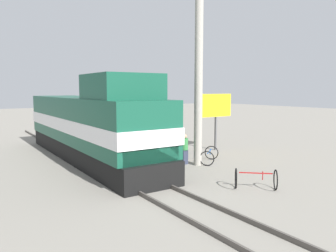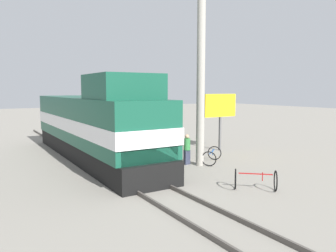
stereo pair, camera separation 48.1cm
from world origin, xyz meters
TOP-DOWN VIEW (x-y plane):
  - ground_plane at (0.00, 0.00)m, footprint 120.00×120.00m
  - rail_near at (-0.72, 0.00)m, footprint 0.08×35.98m
  - rail_far at (0.72, 0.00)m, footprint 0.08×35.98m
  - locomotive at (0.00, 2.78)m, footprint 2.97×14.50m
  - utility_pole at (4.14, -1.38)m, footprint 1.80×0.42m
  - vendor_umbrella at (4.45, 2.62)m, footprint 2.34×2.34m
  - billboard_sign at (7.78, 1.33)m, footprint 2.46×0.12m
  - shrub_cluster at (4.78, 2.81)m, footprint 0.78×0.78m
  - person_bystander at (3.68, -0.86)m, footprint 0.34×0.34m
  - bicycle at (5.00, -1.28)m, footprint 1.76×1.66m
  - bicycle_spare at (3.42, -5.87)m, footprint 1.69×1.64m

SIDE VIEW (x-z plane):
  - ground_plane at x=0.00m, z-range 0.00..0.00m
  - rail_near at x=-0.72m, z-range 0.00..0.15m
  - rail_far at x=0.72m, z-range 0.00..0.15m
  - shrub_cluster at x=4.78m, z-range 0.00..0.78m
  - bicycle at x=5.00m, z-range 0.01..0.78m
  - bicycle_spare at x=3.42m, z-range 0.01..0.81m
  - person_bystander at x=3.68m, z-range 0.06..1.64m
  - vendor_umbrella at x=4.45m, z-range 0.74..2.76m
  - locomotive at x=0.00m, z-range -0.38..4.17m
  - billboard_sign at x=7.78m, z-range 0.90..4.51m
  - utility_pole at x=4.14m, z-range 0.06..11.65m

